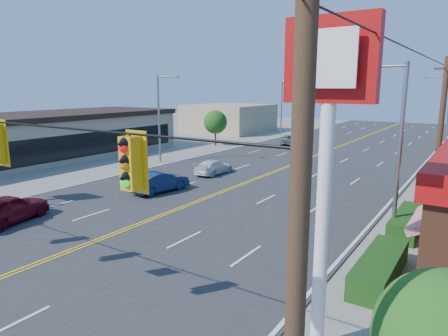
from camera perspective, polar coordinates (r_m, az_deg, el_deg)
The scene contains 14 objects.
road at distance 29.84m, azimuth 4.06°, elevation -1.83°, with size 20.00×120.00×0.06m, color #2D2D30.
kfc_pylon at distance 9.91m, azimuth 14.61°, elevation 6.30°, with size 2.20×0.36×8.50m.
strip_mall at distance 43.31m, azimuth -23.70°, elevation 4.36°, with size 10.40×26.40×4.40m.
streetlight_se at distance 19.78m, azimuth 23.33°, elevation 3.67°, with size 2.55×0.25×8.00m.
streetlight_ne at distance 43.54m, azimuth 29.12°, elevation 6.92°, with size 2.55×0.25×8.00m.
streetlight_sw at distance 37.11m, azimuth -9.07°, elevation 7.67°, with size 2.55×0.25×8.00m.
streetlight_nw at distance 58.95m, azimuth 8.41°, elevation 9.03°, with size 2.55×0.25×8.00m.
utility_pole_near at distance 23.58m, azimuth 28.40°, elevation 3.57°, with size 0.28×0.28×8.40m, color #47301E.
tree_west at distance 48.00m, azimuth -1.24°, elevation 6.57°, with size 2.80×2.80×4.20m.
bld_west_far at distance 63.54m, azimuth 0.76°, elevation 7.14°, with size 11.00×12.00×4.20m, color tan.
car_magenta at distance 23.22m, azimuth -28.47°, elevation -5.29°, with size 1.74×4.33×1.48m, color maroon.
car_blue at distance 26.78m, azimuth -9.17°, elevation -2.07°, with size 1.43×4.11×1.36m, color navy.
car_white at distance 31.91m, azimuth -1.49°, elevation 0.04°, with size 1.57×3.87×1.12m, color white.
car_silver at distance 49.29m, azimuth 9.32°, elevation 3.98°, with size 1.98×4.30×1.19m, color #98999D.
Camera 1 is at (14.19, -5.34, 6.87)m, focal length 32.00 mm.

